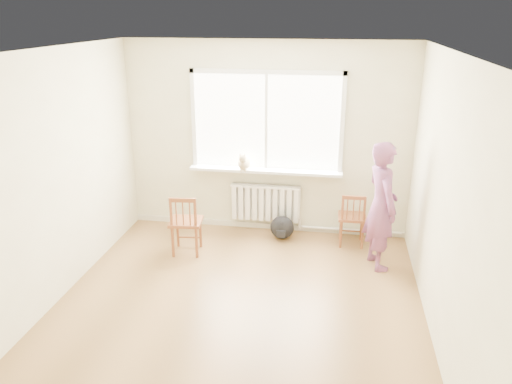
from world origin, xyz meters
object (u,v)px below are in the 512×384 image
at_px(chair_left, 185,224).
at_px(person, 381,206).
at_px(backpack, 282,227).
at_px(chair_right, 352,219).
at_px(cat, 244,162).

bearing_deg(chair_left, person, 175.93).
relative_size(chair_left, backpack, 2.46).
distance_m(chair_right, person, 0.74).
distance_m(cat, backpack, 1.06).
xyz_separation_m(person, cat, (-1.84, 0.71, 0.26)).
xyz_separation_m(chair_left, backpack, (1.20, 0.67, -0.25)).
relative_size(chair_right, backpack, 2.26).
xyz_separation_m(chair_left, cat, (0.63, 0.80, 0.64)).
relative_size(person, backpack, 4.79).
relative_size(chair_left, chair_right, 1.09).
xyz_separation_m(chair_right, backpack, (-0.96, 0.06, -0.22)).
height_order(chair_left, cat, cat).
height_order(chair_left, chair_right, chair_left).
relative_size(cat, backpack, 1.22).
bearing_deg(chair_right, backpack, -4.76).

